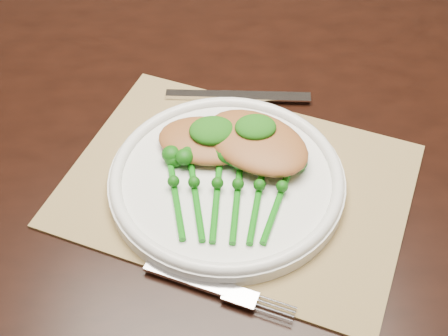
{
  "coord_description": "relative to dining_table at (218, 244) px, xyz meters",
  "views": [
    {
      "loc": [
        -0.17,
        -0.71,
        1.34
      ],
      "look_at": [
        -0.13,
        -0.2,
        0.78
      ],
      "focal_mm": 50.0,
      "sensor_mm": 36.0,
      "label": 1
    }
  ],
  "objects": [
    {
      "name": "knife",
      "position": [
        0.01,
        -0.02,
        0.38
      ],
      "size": [
        0.21,
        0.04,
        0.01
      ],
      "rotation": [
        0.0,
        0.0,
        -0.1
      ],
      "color": "silver",
      "rests_on": "placemat"
    },
    {
      "name": "pesto_dollop_right",
      "position": [
        0.04,
        -0.13,
        0.43
      ],
      "size": [
        0.05,
        0.04,
        0.02
      ],
      "primitive_type": "ellipsoid",
      "color": "#0F480A",
      "rests_on": "chicken_fillet_right"
    },
    {
      "name": "dinner_plate",
      "position": [
        0.0,
        -0.18,
        0.39
      ],
      "size": [
        0.29,
        0.29,
        0.03
      ],
      "color": "white",
      "rests_on": "placemat"
    },
    {
      "name": "fork",
      "position": [
        -0.01,
        -0.34,
        0.38
      ],
      "size": [
        0.16,
        0.09,
        0.01
      ],
      "rotation": [
        0.0,
        0.0,
        -0.43
      ],
      "color": "silver",
      "rests_on": "placemat"
    },
    {
      "name": "placemat",
      "position": [
        0.02,
        -0.18,
        0.37
      ],
      "size": [
        0.51,
        0.45,
        0.0
      ],
      "primitive_type": "cube",
      "rotation": [
        0.0,
        0.0,
        -0.44
      ],
      "color": "#94794B",
      "rests_on": "dining_table"
    },
    {
      "name": "chicken_fillet_left",
      "position": [
        -0.02,
        -0.13,
        0.41
      ],
      "size": [
        0.14,
        0.11,
        0.02
      ],
      "primitive_type": "ellipsoid",
      "rotation": [
        0.0,
        0.0,
        -0.25
      ],
      "color": "#A2602F",
      "rests_on": "dinner_plate"
    },
    {
      "name": "floor",
      "position": [
        0.13,
        0.02,
        -0.38
      ],
      "size": [
        4.0,
        4.0,
        0.0
      ],
      "primitive_type": "plane",
      "color": "#56341D",
      "rests_on": "ground"
    },
    {
      "name": "chicken_fillet_right",
      "position": [
        0.04,
        -0.15,
        0.41
      ],
      "size": [
        0.17,
        0.17,
        0.03
      ],
      "primitive_type": "ellipsoid",
      "rotation": [
        0.0,
        0.0,
        -0.74
      ],
      "color": "#A2602F",
      "rests_on": "dinner_plate"
    },
    {
      "name": "pesto_dollop_left",
      "position": [
        -0.01,
        -0.13,
        0.42
      ],
      "size": [
        0.06,
        0.05,
        0.02
      ],
      "primitive_type": "ellipsoid",
      "color": "#0F480A",
      "rests_on": "chicken_fillet_left"
    },
    {
      "name": "broccolini_bundle",
      "position": [
        -0.0,
        -0.22,
        0.4
      ],
      "size": [
        0.16,
        0.18,
        0.04
      ],
      "rotation": [
        0.0,
        0.0,
        -0.13
      ],
      "color": "#0E6B0E",
      "rests_on": "dinner_plate"
    },
    {
      "name": "dining_table",
      "position": [
        0.0,
        0.0,
        0.0
      ],
      "size": [
        1.62,
        0.94,
        0.75
      ],
      "rotation": [
        0.0,
        0.0,
        -0.02
      ],
      "color": "black",
      "rests_on": "ground"
    }
  ]
}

